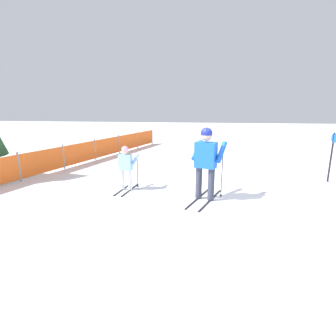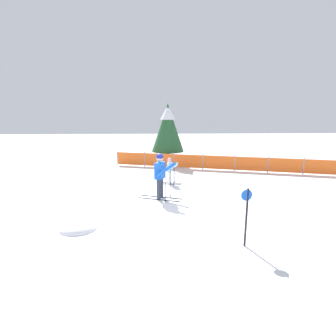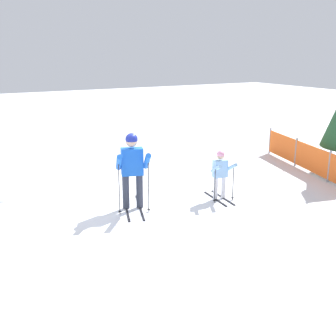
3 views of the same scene
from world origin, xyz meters
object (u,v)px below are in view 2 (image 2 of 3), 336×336
at_px(safety_fence, 219,162).
at_px(trail_marker, 246,211).
at_px(skier_adult, 161,172).
at_px(skier_child, 170,169).
at_px(conifer_far, 168,127).

distance_m(safety_fence, trail_marker, 8.65).
xyz_separation_m(skier_adult, skier_child, (0.45, 2.12, -0.34)).
height_order(skier_adult, skier_child, skier_adult).
relative_size(skier_adult, safety_fence, 0.15).
bearing_deg(conifer_far, safety_fence, -36.78).
relative_size(safety_fence, trail_marker, 8.02).
relative_size(safety_fence, conifer_far, 3.17).
xyz_separation_m(skier_child, conifer_far, (0.10, 4.81, 1.61)).
bearing_deg(safety_fence, trail_marker, -98.87).
xyz_separation_m(skier_adult, conifer_far, (0.56, 6.93, 1.28)).
distance_m(skier_child, safety_fence, 3.98).
distance_m(skier_child, conifer_far, 5.07).
distance_m(skier_adult, conifer_far, 7.07).
xyz_separation_m(skier_adult, safety_fence, (3.35, 4.84, -0.60)).
relative_size(skier_child, conifer_far, 0.32).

